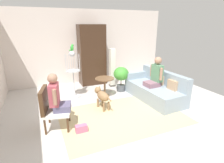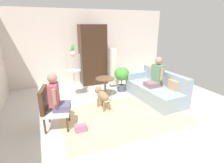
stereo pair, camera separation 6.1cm
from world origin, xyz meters
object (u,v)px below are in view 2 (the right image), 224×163
(parrot, at_px, (73,48))
(couch, at_px, (155,89))
(bird_cage_stand, at_px, (74,72))
(person_on_armchair, at_px, (56,96))
(column_lamp, at_px, (113,68))
(handbag, at_px, (81,128))
(potted_plant, at_px, (122,76))
(armoire_cabinet, at_px, (93,55))
(person_on_couch, at_px, (156,75))
(armchair, at_px, (50,106))
(dog, at_px, (102,96))
(round_end_table, at_px, (105,83))

(parrot, bearing_deg, couch, -25.95)
(couch, height_order, parrot, parrot)
(parrot, bearing_deg, bird_cage_stand, 180.00)
(person_on_armchair, bearing_deg, column_lamp, 43.61)
(bird_cage_stand, distance_m, parrot, 0.74)
(person_on_armchair, bearing_deg, parrot, 66.54)
(bird_cage_stand, bearing_deg, handbag, -97.95)
(potted_plant, relative_size, handbag, 3.35)
(column_lamp, height_order, armoire_cabinet, armoire_cabinet)
(couch, distance_m, column_lamp, 1.78)
(person_on_armchair, bearing_deg, armoire_cabinet, 58.92)
(parrot, bearing_deg, person_on_couch, -27.04)
(column_lamp, bearing_deg, potted_plant, -82.03)
(couch, height_order, armchair, armchair)
(armchair, bearing_deg, potted_plant, 31.33)
(potted_plant, xyz_separation_m, handbag, (-1.85, -1.87, -0.46))
(bird_cage_stand, bearing_deg, column_lamp, 17.34)
(parrot, bearing_deg, armchair, -118.19)
(person_on_armchair, xyz_separation_m, potted_plant, (2.26, 1.50, -0.22))
(person_on_couch, bearing_deg, parrot, 152.96)
(dog, height_order, armoire_cabinet, armoire_cabinet)
(couch, height_order, handbag, couch)
(armchair, bearing_deg, dog, 19.56)
(person_on_couch, height_order, potted_plant, person_on_couch)
(armchair, xyz_separation_m, handbag, (0.55, -0.41, -0.45))
(column_lamp, relative_size, handbag, 5.53)
(armchair, height_order, person_on_armchair, person_on_armchair)
(armchair, distance_m, bird_cage_stand, 1.80)
(dog, bearing_deg, armoire_cabinet, 79.41)
(potted_plant, distance_m, armoire_cabinet, 1.46)
(parrot, bearing_deg, potted_plant, -4.00)
(couch, xyz_separation_m, bird_cage_stand, (-2.26, 1.09, 0.51))
(potted_plant, relative_size, armoire_cabinet, 0.38)
(parrot, bearing_deg, handbag, -98.40)
(person_on_armchair, xyz_separation_m, parrot, (0.70, 1.61, 0.79))
(armchair, xyz_separation_m, dog, (1.36, 0.48, -0.17))
(armchair, xyz_separation_m, column_lamp, (2.32, 2.04, 0.15))
(couch, bearing_deg, round_end_table, 151.15)
(armoire_cabinet, bearing_deg, armchair, -123.65)
(round_end_table, relative_size, column_lamp, 0.44)
(person_on_couch, relative_size, column_lamp, 0.63)
(armchair, height_order, armoire_cabinet, armoire_cabinet)
(dog, bearing_deg, handbag, -132.23)
(dog, height_order, bird_cage_stand, bird_cage_stand)
(person_on_armchair, height_order, bird_cage_stand, bird_cage_stand)
(armchair, xyz_separation_m, round_end_table, (1.72, 1.23, -0.09))
(person_on_armchair, height_order, handbag, person_on_armchair)
(round_end_table, xyz_separation_m, handbag, (-1.17, -1.64, -0.36))
(couch, xyz_separation_m, column_lamp, (-0.76, 1.56, 0.39))
(person_on_couch, distance_m, handbag, 2.73)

